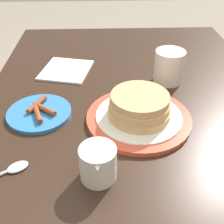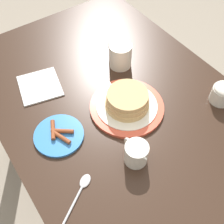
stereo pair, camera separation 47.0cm
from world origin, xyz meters
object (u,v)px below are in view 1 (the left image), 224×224
(side_plate_bacon, at_px, (39,112))
(napkin, at_px, (66,70))
(pancake_plate, at_px, (139,111))
(creamer_pitcher, at_px, (98,163))
(coffee_mug, at_px, (169,66))
(spoon, at_px, (4,173))

(side_plate_bacon, relative_size, napkin, 0.89)
(pancake_plate, bearing_deg, creamer_pitcher, 150.73)
(creamer_pitcher, bearing_deg, side_plate_bacon, 35.79)
(pancake_plate, relative_size, coffee_mug, 2.14)
(side_plate_bacon, height_order, creamer_pitcher, creamer_pitcher)
(side_plate_bacon, height_order, spoon, side_plate_bacon)
(coffee_mug, height_order, napkin, coffee_mug)
(napkin, bearing_deg, creamer_pitcher, -166.69)
(creamer_pitcher, bearing_deg, spoon, 85.91)
(side_plate_bacon, bearing_deg, spoon, 169.67)
(coffee_mug, height_order, creamer_pitcher, coffee_mug)
(pancake_plate, height_order, spoon, pancake_plate)
(napkin, bearing_deg, side_plate_bacon, 168.85)
(side_plate_bacon, xyz_separation_m, spoon, (-0.20, 0.04, -0.00))
(coffee_mug, bearing_deg, napkin, 76.81)
(side_plate_bacon, distance_m, coffee_mug, 0.40)
(side_plate_bacon, bearing_deg, coffee_mug, -65.91)
(napkin, bearing_deg, coffee_mug, -103.19)
(pancake_plate, height_order, creamer_pitcher, creamer_pitcher)
(side_plate_bacon, xyz_separation_m, coffee_mug, (0.16, -0.36, 0.04))
(napkin, bearing_deg, spoon, 169.22)
(side_plate_bacon, height_order, coffee_mug, coffee_mug)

